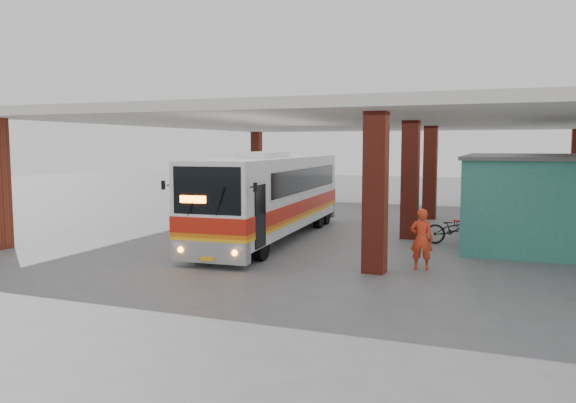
% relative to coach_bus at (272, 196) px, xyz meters
% --- Properties ---
extents(ground, '(90.00, 90.00, 0.00)m').
position_rel_coach_bus_xyz_m(ground, '(1.73, -1.05, -1.60)').
color(ground, '#515154').
rests_on(ground, ground).
extents(brick_columns, '(20.10, 21.60, 4.35)m').
position_rel_coach_bus_xyz_m(brick_columns, '(3.16, 3.95, 0.57)').
color(brick_columns, maroon).
rests_on(brick_columns, ground).
extents(canopy_roof, '(21.00, 23.00, 0.30)m').
position_rel_coach_bus_xyz_m(canopy_roof, '(2.23, 5.45, 2.90)').
color(canopy_roof, silver).
rests_on(canopy_roof, brick_columns).
extents(shop_building, '(5.20, 8.20, 3.11)m').
position_rel_coach_bus_xyz_m(shop_building, '(9.22, 2.95, -0.04)').
color(shop_building, '#2D726B').
rests_on(shop_building, ground).
extents(coach_bus, '(3.01, 11.18, 3.22)m').
position_rel_coach_bus_xyz_m(coach_bus, '(0.00, 0.00, 0.00)').
color(coach_bus, white).
rests_on(coach_bus, ground).
extents(motorcycle, '(2.16, 1.13, 1.08)m').
position_rel_coach_bus_xyz_m(motorcycle, '(6.43, 1.24, -1.06)').
color(motorcycle, black).
rests_on(motorcycle, ground).
extents(pedestrian, '(0.64, 0.43, 1.71)m').
position_rel_coach_bus_xyz_m(pedestrian, '(5.87, -3.24, -0.74)').
color(pedestrian, red).
rests_on(pedestrian, ground).
extents(red_chair, '(0.58, 0.58, 0.86)m').
position_rel_coach_bus_xyz_m(red_chair, '(6.38, 5.81, -1.21)').
color(red_chair, '#AD1412').
rests_on(red_chair, ground).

